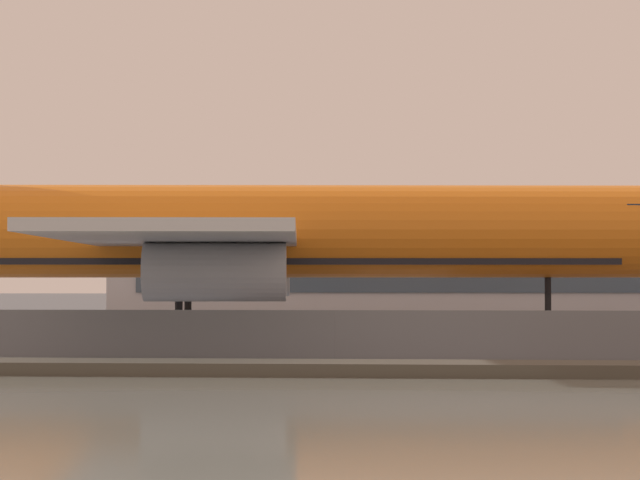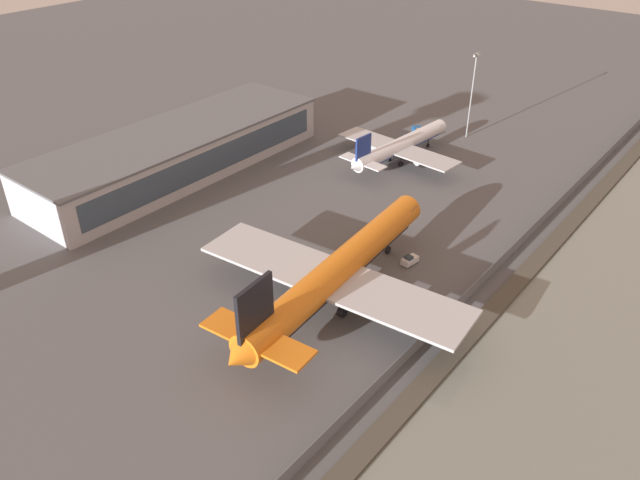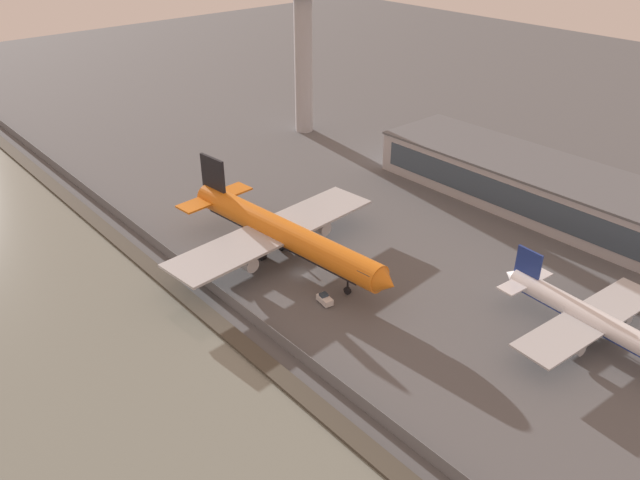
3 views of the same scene
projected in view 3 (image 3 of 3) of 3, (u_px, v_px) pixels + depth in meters
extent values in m
plane|color=#565659|center=(301.00, 273.00, 116.69)|extent=(500.00, 500.00, 0.00)
cube|color=#474238|center=(207.00, 315.00, 104.85)|extent=(320.00, 3.00, 0.50)
cube|color=slate|center=(229.00, 300.00, 106.98)|extent=(280.00, 0.08, 2.30)
cylinder|color=slate|center=(30.00, 146.00, 171.38)|extent=(0.10, 0.10, 2.30)
cylinder|color=slate|center=(229.00, 300.00, 106.98)|extent=(0.10, 0.10, 2.30)
cylinder|color=orange|center=(283.00, 232.00, 117.78)|extent=(47.58, 9.05, 5.05)
cone|color=orange|center=(387.00, 283.00, 102.59)|extent=(3.68, 5.06, 4.79)
cone|color=orange|center=(203.00, 193.00, 132.96)|extent=(3.65, 4.80, 4.54)
cube|color=#232D3D|center=(371.00, 272.00, 104.27)|extent=(3.13, 4.51, 1.51)
cube|color=black|center=(283.00, 239.00, 118.46)|extent=(40.42, 7.44, 0.91)
cube|color=#B7BABF|center=(316.00, 212.00, 126.62)|extent=(12.30, 23.52, 0.50)
cube|color=#B7BABF|center=(228.00, 253.00, 112.41)|extent=(12.30, 23.52, 0.50)
cylinder|color=#B7BABF|center=(315.00, 224.00, 125.43)|extent=(6.84, 3.33, 2.78)
cylinder|color=#B7BABF|center=(241.00, 259.00, 113.50)|extent=(6.84, 3.33, 2.78)
cube|color=black|center=(213.00, 177.00, 127.92)|extent=(7.12, 1.21, 8.58)
cube|color=orange|center=(231.00, 191.00, 132.82)|extent=(5.42, 8.70, 0.40)
cube|color=orange|center=(199.00, 204.00, 127.61)|extent=(5.42, 8.70, 0.40)
cylinder|color=black|center=(348.00, 284.00, 109.70)|extent=(0.35, 0.35, 2.95)
cylinder|color=black|center=(347.00, 291.00, 110.42)|extent=(1.46, 0.67, 1.41)
cylinder|color=black|center=(282.00, 240.00, 123.41)|extent=(0.40, 0.40, 2.95)
cylinder|color=black|center=(282.00, 246.00, 124.13)|extent=(1.72, 1.27, 1.63)
cylinder|color=black|center=(262.00, 249.00, 120.09)|extent=(0.40, 0.40, 2.95)
cylinder|color=black|center=(262.00, 256.00, 120.82)|extent=(1.72, 1.27, 1.63)
cylinder|color=white|center=(600.00, 322.00, 96.64)|extent=(32.21, 5.98, 3.40)
cone|color=white|center=(511.00, 275.00, 108.53)|extent=(2.45, 3.23, 3.06)
cube|color=navy|center=(598.00, 327.00, 97.10)|extent=(27.37, 4.91, 0.61)
cube|color=#B7BABF|center=(617.00, 303.00, 101.95)|extent=(8.27, 15.90, 0.34)
cube|color=#B7BABF|center=(560.00, 338.00, 94.00)|extent=(8.27, 15.90, 0.34)
cylinder|color=#B7BABF|center=(617.00, 314.00, 101.18)|extent=(4.62, 2.22, 1.87)
cylinder|color=#B7BABF|center=(569.00, 344.00, 94.50)|extent=(4.62, 2.22, 1.87)
cube|color=navy|center=(528.00, 265.00, 104.86)|extent=(4.82, 0.79, 5.77)
cube|color=white|center=(536.00, 275.00, 107.86)|extent=(3.65, 5.88, 0.27)
cube|color=white|center=(515.00, 286.00, 104.95)|extent=(3.65, 5.88, 0.27)
cylinder|color=black|center=(590.00, 325.00, 100.46)|extent=(0.27, 0.27, 1.99)
cylinder|color=black|center=(589.00, 330.00, 100.95)|extent=(1.15, 0.85, 1.09)
cylinder|color=black|center=(577.00, 333.00, 98.62)|extent=(0.27, 0.27, 1.99)
cylinder|color=black|center=(575.00, 338.00, 99.10)|extent=(1.15, 0.85, 1.09)
cube|color=white|center=(325.00, 300.00, 107.88)|extent=(3.41, 2.07, 1.11)
cube|color=#283847|center=(324.00, 295.00, 107.78)|extent=(1.30, 1.44, 0.50)
cylinder|color=black|center=(318.00, 300.00, 108.49)|extent=(0.73, 0.32, 0.70)
cylinder|color=black|center=(325.00, 298.00, 109.12)|extent=(0.73, 0.32, 0.70)
cylinder|color=black|center=(325.00, 306.00, 107.02)|extent=(0.73, 0.32, 0.70)
cylinder|color=black|center=(331.00, 303.00, 107.66)|extent=(0.73, 0.32, 0.70)
cylinder|color=#ADADB2|center=(303.00, 67.00, 176.65)|extent=(5.09, 5.09, 37.72)
cube|color=#B2B2B7|center=(528.00, 183.00, 140.93)|extent=(70.44, 21.08, 9.43)
cube|color=#3D4C5B|center=(501.00, 195.00, 134.62)|extent=(64.81, 0.16, 5.66)
cube|color=#5B5E63|center=(532.00, 163.00, 138.49)|extent=(71.04, 21.68, 0.50)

